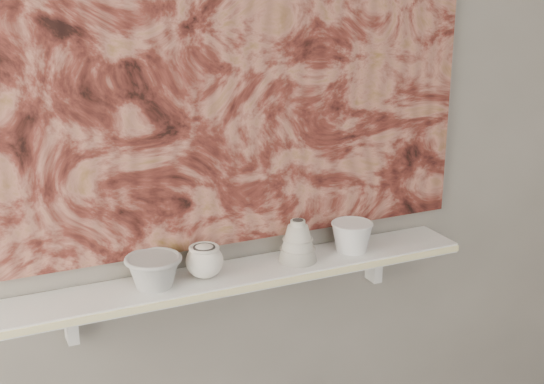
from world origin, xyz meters
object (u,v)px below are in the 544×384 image
bowl_white (352,236)px  painting (229,55)px  bowl_grey (154,271)px  shelf (243,275)px  bell_vessel (298,240)px  cup_cream (205,261)px

bowl_white → painting: bearing=167.5°
bowl_grey → bowl_white: bowl_white is taller
painting → bowl_white: size_ratio=11.59×
shelf → bell_vessel: size_ratio=10.93×
cup_cream → bell_vessel: bearing=0.0°
cup_cream → bowl_white: (0.48, 0.00, -0.00)m
shelf → painting: 0.63m
shelf → bowl_grey: 0.27m
bowl_grey → bowl_white: size_ratio=1.23×
shelf → cup_cream: 0.13m
painting → bell_vessel: (0.18, -0.08, -0.55)m
bowl_white → bell_vessel: bearing=180.0°
cup_cream → bowl_white: 0.48m
painting → bowl_white: painting is taller
painting → cup_cream: bearing=-145.7°
painting → bowl_grey: size_ratio=9.45×
cup_cream → shelf: bearing=0.0°
bowl_grey → bell_vessel: bell_vessel is taller
bowl_white → cup_cream: bearing=180.0°
bowl_grey → cup_cream: 0.15m
shelf → cup_cream: (-0.12, 0.00, 0.06)m
bell_vessel → bowl_white: bell_vessel is taller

